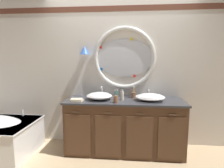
# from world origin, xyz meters

# --- Properties ---
(ground_plane) EXTENTS (14.00, 14.00, 0.00)m
(ground_plane) POSITION_xyz_m (0.00, 0.00, 0.00)
(ground_plane) COLOR tan
(back_wall_assembly) EXTENTS (6.40, 0.26, 2.60)m
(back_wall_assembly) POSITION_xyz_m (0.00, 0.59, 1.32)
(back_wall_assembly) COLOR silver
(back_wall_assembly) RESTS_ON ground_plane
(vanity_counter) EXTENTS (1.86, 0.65, 0.85)m
(vanity_counter) POSITION_xyz_m (0.10, 0.24, 0.43)
(vanity_counter) COLOR brown
(vanity_counter) RESTS_ON ground_plane
(sink_basin_left) EXTENTS (0.41, 0.41, 0.12)m
(sink_basin_left) POSITION_xyz_m (-0.29, 0.22, 0.91)
(sink_basin_left) COLOR white
(sink_basin_left) RESTS_ON vanity_counter
(sink_basin_right) EXTENTS (0.45, 0.45, 0.11)m
(sink_basin_right) POSITION_xyz_m (0.50, 0.22, 0.91)
(sink_basin_right) COLOR white
(sink_basin_right) RESTS_ON vanity_counter
(faucet_set_left) EXTENTS (0.23, 0.13, 0.18)m
(faucet_set_left) POSITION_xyz_m (-0.29, 0.47, 0.92)
(faucet_set_left) COLOR silver
(faucet_set_left) RESTS_ON vanity_counter
(faucet_set_right) EXTENTS (0.21, 0.13, 0.14)m
(faucet_set_right) POSITION_xyz_m (0.50, 0.47, 0.91)
(faucet_set_right) COLOR silver
(faucet_set_right) RESTS_ON vanity_counter
(toothbrush_holder_left) EXTENTS (0.08, 0.08, 0.21)m
(toothbrush_holder_left) POSITION_xyz_m (-0.02, 0.04, 0.91)
(toothbrush_holder_left) COLOR #996647
(toothbrush_holder_left) RESTS_ON vanity_counter
(toothbrush_holder_right) EXTENTS (0.08, 0.08, 0.21)m
(toothbrush_holder_right) POSITION_xyz_m (0.24, 0.40, 0.91)
(toothbrush_holder_right) COLOR #996647
(toothbrush_holder_right) RESTS_ON vanity_counter
(soap_dispenser) EXTENTS (0.05, 0.06, 0.17)m
(soap_dispenser) POSITION_xyz_m (0.07, 0.23, 0.93)
(soap_dispenser) COLOR #EFE5C6
(soap_dispenser) RESTS_ON vanity_counter
(folded_hand_towel) EXTENTS (0.19, 0.14, 0.05)m
(folded_hand_towel) POSITION_xyz_m (-0.62, 0.05, 0.88)
(folded_hand_towel) COLOR beige
(folded_hand_towel) RESTS_ON vanity_counter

